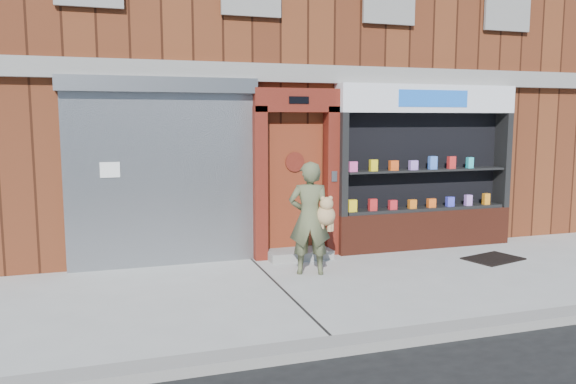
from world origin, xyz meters
name	(u,v)px	position (x,y,z in m)	size (l,w,h in m)	color
ground	(384,281)	(0.00, 0.00, 0.00)	(80.00, 80.00, 0.00)	#9E9E99
curb	(474,328)	(0.00, -2.15, 0.06)	(60.00, 0.30, 0.12)	gray
building	(271,51)	(0.00, 5.99, 4.00)	(12.00, 8.16, 8.00)	#542513
shutter_bay	(162,161)	(-3.00, 1.93, 1.72)	(3.10, 0.30, 3.04)	gray
red_door_bay	(296,173)	(-0.75, 1.86, 1.46)	(1.52, 0.58, 2.90)	#56170E
pharmacy_bay	(425,174)	(1.75, 1.81, 1.37)	(3.50, 0.41, 3.00)	#5C2315
woman	(311,218)	(-0.89, 0.72, 0.88)	(0.76, 0.60, 1.75)	#53583A
doormat	(493,259)	(2.40, 0.61, 0.01)	(0.93, 0.65, 0.02)	black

